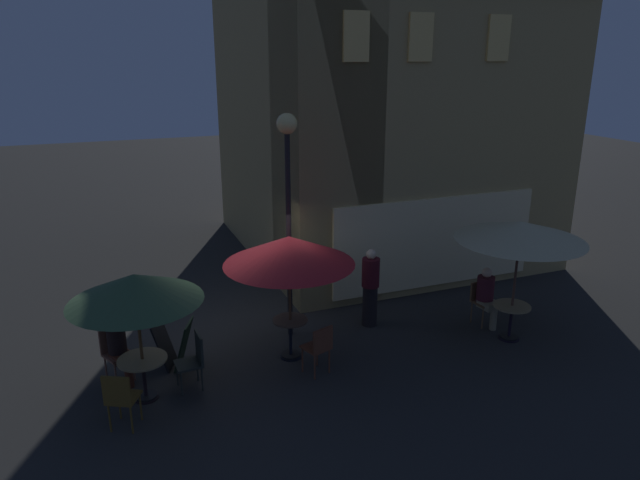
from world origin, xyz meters
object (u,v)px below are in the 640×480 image
patron_seated_1 (119,347)px  patio_umbrella_2 (289,251)px  cafe_chair_1 (194,357)px  cafe_table_0 (511,315)px  cafe_chair_3 (120,396)px  patron_seated_0 (487,293)px  street_lamp_near_corner (288,173)px  cafe_chair_4 (319,345)px  patio_umbrella_0 (520,231)px  patio_umbrella_1 (135,288)px  cafe_chair_2 (115,349)px  cafe_table_2 (290,331)px  cafe_chair_0 (481,298)px  menu_sandwich_board (174,344)px  cafe_table_1 (143,368)px  patron_standing_2 (370,288)px

patron_seated_1 → patio_umbrella_2: bearing=59.4°
patron_seated_1 → cafe_chair_1: bearing=35.7°
cafe_table_0 → patron_seated_1: size_ratio=0.60×
cafe_chair_3 → patron_seated_0: (7.24, 0.97, 0.13)m
street_lamp_near_corner → cafe_chair_4: bearing=-91.1°
cafe_chair_1 → cafe_chair_4: cafe_chair_1 is taller
patio_umbrella_0 → patron_seated_0: 1.67m
cafe_chair_3 → patio_umbrella_1: bearing=-0.0°
patio_umbrella_2 → cafe_chair_2: size_ratio=2.47×
cafe_table_2 → patron_seated_1: size_ratio=0.64×
cafe_chair_2 → cafe_chair_1: bearing=32.2°
cafe_table_0 → cafe_table_2: cafe_table_2 is taller
patio_umbrella_2 → cafe_chair_0: 4.45m
cafe_table_0 → patio_umbrella_0: size_ratio=0.30×
menu_sandwich_board → cafe_table_1: (-0.60, -0.86, 0.10)m
street_lamp_near_corner → cafe_chair_4: size_ratio=4.74×
street_lamp_near_corner → patio_umbrella_1: street_lamp_near_corner is taller
menu_sandwich_board → cafe_chair_0: bearing=18.9°
cafe_chair_0 → patron_seated_0: 0.21m
menu_sandwich_board → cafe_chair_1: cafe_chair_1 is taller
cafe_chair_0 → patron_seated_0: size_ratio=0.71×
street_lamp_near_corner → cafe_table_0: bearing=-24.4°
patio_umbrella_1 → patron_seated_0: 6.96m
cafe_table_2 → street_lamp_near_corner: bearing=71.7°
cafe_chair_0 → cafe_chair_1: bearing=-93.6°
patio_umbrella_0 → patron_standing_2: patio_umbrella_0 is taller
menu_sandwich_board → cafe_chair_2: cafe_chair_2 is taller
menu_sandwich_board → patron_seated_1: patron_seated_1 is taller
cafe_chair_3 → cafe_chair_4: cafe_chair_3 is taller
patron_standing_2 → patio_umbrella_1: bearing=22.2°
cafe_chair_0 → cafe_chair_3: cafe_chair_3 is taller
cafe_table_1 → patio_umbrella_2: patio_umbrella_2 is taller
cafe_chair_2 → cafe_chair_3: cafe_chair_3 is taller
menu_sandwich_board → patron_standing_2: size_ratio=0.52×
cafe_chair_1 → patio_umbrella_2: bearing=-171.2°
patio_umbrella_1 → patron_seated_0: size_ratio=1.74×
cafe_chair_0 → cafe_chair_1: cafe_chair_1 is taller
patio_umbrella_1 → patron_seated_1: 1.47m
cafe_table_0 → cafe_chair_1: cafe_chair_1 is taller
menu_sandwich_board → patron_seated_1: size_ratio=0.72×
cafe_chair_4 → patron_seated_1: bearing=53.7°
cafe_table_0 → menu_sandwich_board: bearing=168.1°
cafe_chair_0 → cafe_chair_4: bearing=-86.3°
patron_seated_0 → street_lamp_near_corner: bearing=-112.5°
cafe_table_0 → patron_seated_1: 7.34m
street_lamp_near_corner → cafe_chair_1: (-2.13, -1.28, -2.71)m
cafe_chair_2 → patron_standing_2: bearing=67.5°
cafe_table_1 → cafe_chair_2: (-0.39, 0.80, 0.03)m
menu_sandwich_board → cafe_table_2: size_ratio=1.13×
street_lamp_near_corner → menu_sandwich_board: 3.72m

